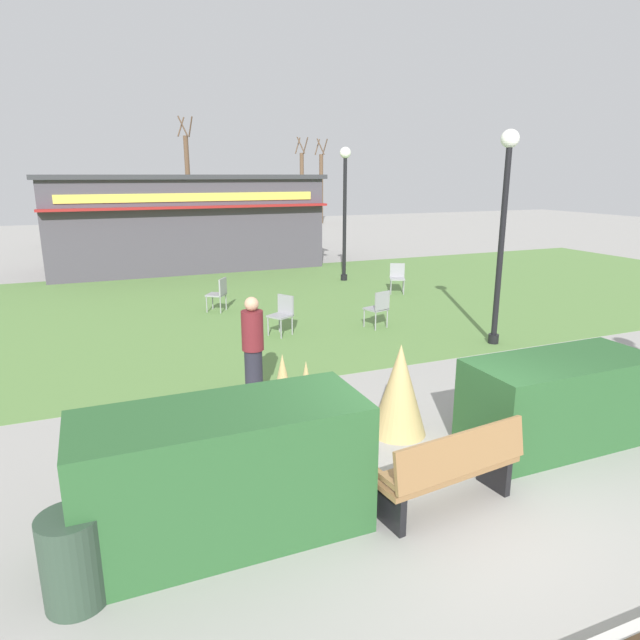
% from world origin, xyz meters
% --- Properties ---
extents(ground_plane, '(80.00, 80.00, 0.00)m').
position_xyz_m(ground_plane, '(0.00, 0.00, 0.00)').
color(ground_plane, '#999691').
extents(lawn_patch, '(36.00, 12.00, 0.01)m').
position_xyz_m(lawn_patch, '(0.00, 9.92, 0.00)').
color(lawn_patch, '#5B8442').
rests_on(lawn_patch, ground_plane).
extents(park_bench, '(1.75, 0.72, 0.95)m').
position_xyz_m(park_bench, '(-0.11, -0.24, 0.48)').
color(park_bench, olive).
rests_on(park_bench, ground_plane).
extents(hedge_left, '(2.78, 1.10, 1.35)m').
position_xyz_m(hedge_left, '(-2.41, 0.26, 0.67)').
color(hedge_left, '#28562B').
rests_on(hedge_left, ground_plane).
extents(hedge_right, '(2.55, 1.10, 1.17)m').
position_xyz_m(hedge_right, '(2.14, 0.51, 0.59)').
color(hedge_right, '#28562B').
rests_on(hedge_right, ground_plane).
extents(ornamental_grass_behind_left, '(0.76, 0.76, 1.29)m').
position_xyz_m(ornamental_grass_behind_left, '(0.32, 1.54, 0.65)').
color(ornamental_grass_behind_left, tan).
rests_on(ornamental_grass_behind_left, ground_plane).
extents(ornamental_grass_behind_right, '(0.64, 0.64, 1.08)m').
position_xyz_m(ornamental_grass_behind_right, '(-1.49, 0.92, 0.54)').
color(ornamental_grass_behind_right, tan).
rests_on(ornamental_grass_behind_right, ground_plane).
extents(ornamental_grass_behind_center, '(0.57, 0.57, 1.28)m').
position_xyz_m(ornamental_grass_behind_center, '(-1.28, 1.80, 0.64)').
color(ornamental_grass_behind_center, tan).
rests_on(ornamental_grass_behind_center, ground_plane).
extents(ornamental_grass_behind_far, '(0.55, 0.55, 1.38)m').
position_xyz_m(ornamental_grass_behind_far, '(-1.20, 1.16, 0.69)').
color(ornamental_grass_behind_far, tan).
rests_on(ornamental_grass_behind_far, ground_plane).
extents(lamppost_mid, '(0.36, 0.36, 4.34)m').
position_xyz_m(lamppost_mid, '(4.35, 4.44, 2.72)').
color(lamppost_mid, black).
rests_on(lamppost_mid, ground_plane).
extents(lamppost_far, '(0.36, 0.36, 4.34)m').
position_xyz_m(lamppost_far, '(4.49, 12.24, 2.72)').
color(lamppost_far, black).
rests_on(lamppost_far, ground_plane).
extents(trash_bin, '(0.52, 0.52, 0.81)m').
position_xyz_m(trash_bin, '(-3.79, -0.15, 0.41)').
color(trash_bin, '#2D4233').
rests_on(trash_bin, ground_plane).
extents(food_kiosk, '(10.05, 4.89, 3.48)m').
position_xyz_m(food_kiosk, '(0.06, 17.38, 1.75)').
color(food_kiosk, '#47424C').
rests_on(food_kiosk, ground_plane).
extents(cafe_chair_west, '(0.61, 0.61, 0.89)m').
position_xyz_m(cafe_chair_west, '(-0.40, 9.48, 0.53)').
color(cafe_chair_west, gray).
rests_on(cafe_chair_west, ground_plane).
extents(cafe_chair_east, '(0.59, 0.59, 0.89)m').
position_xyz_m(cafe_chair_east, '(5.10, 9.75, 0.53)').
color(cafe_chair_east, gray).
rests_on(cafe_chair_east, ground_plane).
extents(cafe_chair_center, '(0.60, 0.60, 0.89)m').
position_xyz_m(cafe_chair_center, '(0.43, 6.80, 0.53)').
color(cafe_chair_center, gray).
rests_on(cafe_chair_center, ground_plane).
extents(cafe_chair_north, '(0.55, 0.55, 0.89)m').
position_xyz_m(cafe_chair_north, '(2.66, 6.44, 0.53)').
color(cafe_chair_north, gray).
rests_on(cafe_chair_north, ground_plane).
extents(person_strolling, '(0.34, 0.34, 1.69)m').
position_xyz_m(person_strolling, '(-1.21, 3.42, 0.86)').
color(person_strolling, '#23232D').
rests_on(person_strolling, ground_plane).
extents(parked_car_west_slot, '(4.30, 2.26, 1.20)m').
position_xyz_m(parked_car_west_slot, '(-2.73, 26.14, 0.64)').
color(parked_car_west_slot, black).
rests_on(parked_car_west_slot, ground_plane).
extents(parked_car_center_slot, '(4.35, 2.36, 1.20)m').
position_xyz_m(parked_car_center_slot, '(2.84, 26.13, 0.64)').
color(parked_car_center_slot, maroon).
rests_on(parked_car_center_slot, ground_plane).
extents(tree_left_bg, '(0.91, 0.96, 6.00)m').
position_xyz_m(tree_left_bg, '(10.98, 33.23, 2.63)').
color(tree_left_bg, brown).
rests_on(tree_left_bg, ground_plane).
extents(tree_right_bg, '(0.91, 0.96, 6.71)m').
position_xyz_m(tree_right_bg, '(2.35, 29.38, 2.99)').
color(tree_right_bg, brown).
rests_on(tree_right_bg, ground_plane).
extents(tree_center_bg, '(0.91, 0.96, 5.94)m').
position_xyz_m(tree_center_bg, '(12.58, 33.51, 2.61)').
color(tree_center_bg, brown).
rests_on(tree_center_bg, ground_plane).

